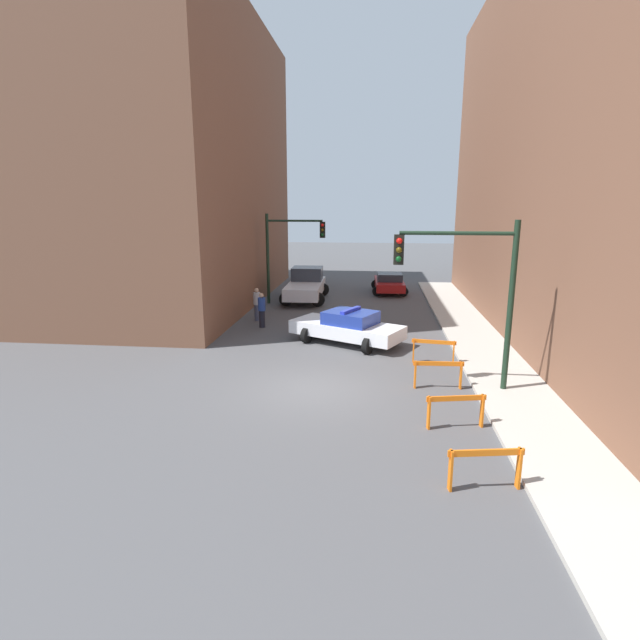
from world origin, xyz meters
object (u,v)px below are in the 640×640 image
parked_car_near (389,283)px  barrier_mid (456,406)px  police_car (348,327)px  white_truck (306,285)px  pedestrian_crossing (262,310)px  traffic_light_near (473,280)px  barrier_corner (434,348)px  barrier_back (438,370)px  barrier_front (486,462)px  pedestrian_corner (257,304)px  traffic_light_far (286,246)px

parked_car_near → barrier_mid: bearing=-88.5°
police_car → white_truck: white_truck is taller
pedestrian_crossing → police_car: bearing=-88.7°
traffic_light_near → white_truck: bearing=116.0°
white_truck → parked_car_near: 5.97m
parked_car_near → barrier_corner: 14.95m
pedestrian_crossing → barrier_corner: 8.86m
police_car → parked_car_near: 12.70m
parked_car_near → barrier_back: parked_car_near is taller
barrier_corner → traffic_light_near: bearing=-75.0°
barrier_front → barrier_back: size_ratio=0.99×
police_car → barrier_front: size_ratio=3.17×
white_truck → traffic_light_near: bearing=-65.1°
barrier_front → pedestrian_crossing: bearing=120.3°
barrier_front → barrier_corner: size_ratio=1.00×
pedestrian_corner → barrier_back: 11.72m
parked_car_near → barrier_front: parked_car_near is taller
pedestrian_corner → barrier_corner: (8.05, -6.08, -0.24)m
traffic_light_far → pedestrian_crossing: traffic_light_far is taller
pedestrian_crossing → barrier_back: pedestrian_crossing is taller
police_car → barrier_back: police_car is taller
barrier_mid → pedestrian_crossing: bearing=126.4°
barrier_mid → barrier_back: 2.88m
traffic_light_near → barrier_back: size_ratio=3.25×
traffic_light_near → barrier_back: (-0.85, 0.09, -2.91)m
pedestrian_crossing → barrier_mid: size_ratio=1.05×
barrier_mid → police_car: bearing=112.8°
pedestrian_crossing → barrier_corner: (7.50, -4.72, -0.24)m
traffic_light_far → white_truck: traffic_light_far is taller
police_car → white_truck: size_ratio=0.92×
police_car → parked_car_near: (2.05, 12.53, -0.05)m
parked_car_near → barrier_front: 23.27m
barrier_back → barrier_mid: bearing=-87.7°
white_truck → barrier_back: (6.23, -14.40, -0.29)m
parked_car_near → pedestrian_corner: (-6.81, -8.81, 0.19)m
white_truck → barrier_mid: (6.35, -17.27, -0.29)m
traffic_light_near → barrier_front: size_ratio=3.28×
white_truck → barrier_mid: white_truck is taller
pedestrian_crossing → traffic_light_near: bearing=-101.4°
parked_car_near → pedestrian_crossing: (-6.25, -10.18, 0.19)m
pedestrian_crossing → barrier_corner: bearing=-91.6°
pedestrian_corner → barrier_front: (8.19, -14.42, -0.24)m
white_truck → pedestrian_corner: white_truck is taller
traffic_light_far → white_truck: 2.96m
traffic_light_near → barrier_corner: 4.00m
barrier_corner → pedestrian_crossing: bearing=147.8°
police_car → pedestrian_crossing: pedestrian_crossing is taller
parked_car_near → traffic_light_far: bearing=-146.4°
traffic_light_near → parked_car_near: traffic_light_near is taller
white_truck → pedestrian_crossing: 7.21m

